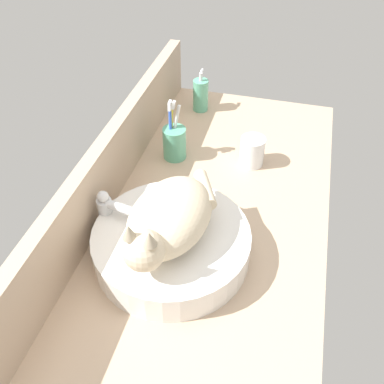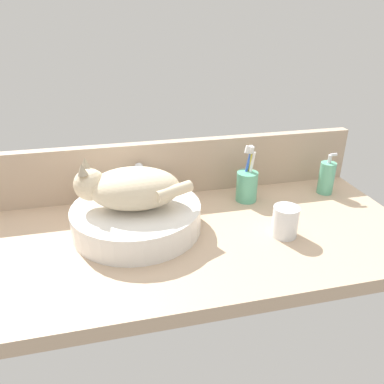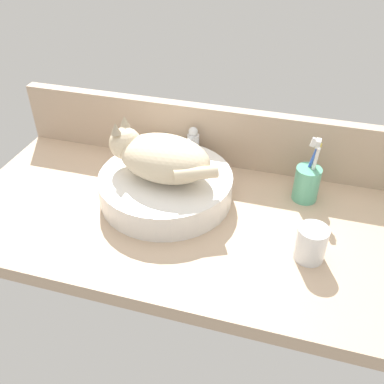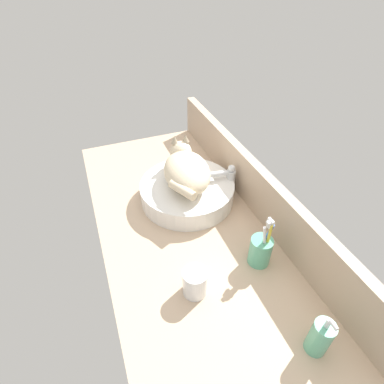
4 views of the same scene
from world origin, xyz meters
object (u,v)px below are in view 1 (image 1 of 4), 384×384
(cat, at_px, (168,220))
(faucet, at_px, (110,213))
(water_glass, at_px, (252,153))
(toothbrush_cup, at_px, (174,142))
(sink_basin, at_px, (172,244))
(soap_dispenser, at_px, (201,95))

(cat, distance_m, faucet, 0.18)
(cat, xyz_separation_m, water_glass, (0.41, -0.13, -0.10))
(water_glass, bearing_deg, toothbrush_cup, 96.57)
(sink_basin, xyz_separation_m, cat, (-0.01, 0.00, 0.10))
(soap_dispenser, height_order, water_glass, soap_dispenser)
(sink_basin, relative_size, toothbrush_cup, 1.95)
(cat, bearing_deg, soap_dispenser, 7.96)
(sink_basin, relative_size, soap_dispenser, 2.54)
(faucet, relative_size, water_glass, 1.55)
(sink_basin, height_order, faucet, faucet)
(sink_basin, height_order, toothbrush_cup, toothbrush_cup)
(faucet, distance_m, water_glass, 0.47)
(faucet, bearing_deg, toothbrush_cup, -9.46)
(toothbrush_cup, bearing_deg, sink_basin, -164.33)
(sink_basin, distance_m, faucet, 0.17)
(sink_basin, height_order, water_glass, water_glass)
(sink_basin, distance_m, cat, 0.10)
(soap_dispenser, bearing_deg, cat, -172.04)
(toothbrush_cup, bearing_deg, water_glass, -83.43)
(faucet, distance_m, soap_dispenser, 0.63)
(soap_dispenser, relative_size, water_glass, 1.63)
(sink_basin, relative_size, cat, 1.15)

